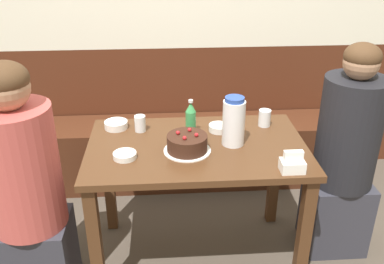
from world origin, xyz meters
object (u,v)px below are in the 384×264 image
object	(u,v)px
person_teal_shirt	(27,193)
glass_water_tall	(140,123)
bowl_soup_white	(125,155)
water_pitcher	(234,122)
birthday_cake	(187,143)
glass_tumbler_short	(265,118)
bowl_rice_small	(116,125)
bowl_side_dish	(219,128)
napkin_holder	(292,164)
person_pale_blue_shirt	(344,158)
soju_bottle	(191,119)
bench_seat	(188,152)

from	to	relation	value
person_teal_shirt	glass_water_tall	bearing A→B (deg)	37.01
bowl_soup_white	water_pitcher	bearing A→B (deg)	11.17
birthday_cake	glass_tumbler_short	distance (m)	0.53
water_pitcher	glass_water_tall	xyz separation A→B (m)	(-0.49, 0.19, -0.08)
bowl_rice_small	bowl_side_dish	bearing A→B (deg)	-7.54
napkin_holder	person_pale_blue_shirt	distance (m)	0.56
soju_bottle	glass_water_tall	size ratio (longest dim) A/B	2.26
bowl_rice_small	glass_tumbler_short	size ratio (longest dim) A/B	1.37
birthday_cake	bowl_side_dish	bearing A→B (deg)	49.58
soju_bottle	bowl_side_dish	size ratio (longest dim) A/B	1.79
water_pitcher	bowl_soup_white	distance (m)	0.57
person_teal_shirt	bowl_rice_small	bearing A→B (deg)	48.62
bench_seat	person_pale_blue_shirt	bearing A→B (deg)	-43.48
bowl_soup_white	glass_tumbler_short	bearing A→B (deg)	22.77
birthday_cake	bowl_rice_small	bearing A→B (deg)	141.97
bench_seat	person_teal_shirt	distance (m)	1.38
napkin_holder	person_teal_shirt	size ratio (longest dim) A/B	0.09
water_pitcher	bowl_side_dish	bearing A→B (deg)	107.75
bowl_soup_white	person_pale_blue_shirt	distance (m)	1.21
soju_bottle	glass_tumbler_short	size ratio (longest dim) A/B	2.15
bench_seat	person_teal_shirt	bearing A→B (deg)	-128.43
water_pitcher	glass_tumbler_short	size ratio (longest dim) A/B	2.74
napkin_holder	glass_tumbler_short	world-z (taller)	napkin_holder
bench_seat	glass_water_tall	bearing A→B (deg)	-114.84
bowl_side_dish	glass_water_tall	distance (m)	0.44
water_pitcher	napkin_holder	distance (m)	0.38
water_pitcher	napkin_holder	world-z (taller)	water_pitcher
glass_water_tall	person_pale_blue_shirt	xyz separation A→B (m)	(1.12, -0.14, -0.18)
water_pitcher	soju_bottle	size ratio (longest dim) A/B	1.28
person_teal_shirt	glass_tumbler_short	bearing A→B (deg)	18.85
water_pitcher	glass_water_tall	distance (m)	0.53
bowl_soup_white	person_pale_blue_shirt	xyz separation A→B (m)	(1.19, 0.16, -0.15)
napkin_holder	soju_bottle	bearing A→B (deg)	137.09
bowl_soup_white	glass_water_tall	world-z (taller)	glass_water_tall
water_pitcher	soju_bottle	xyz separation A→B (m)	(-0.21, 0.12, -0.03)
glass_tumbler_short	napkin_holder	bearing A→B (deg)	-87.87
bowl_rice_small	bowl_side_dish	size ratio (longest dim) A/B	1.14
bowl_rice_small	person_teal_shirt	distance (m)	0.61
person_pale_blue_shirt	glass_tumbler_short	bearing A→B (deg)	-20.60
water_pitcher	bowl_rice_small	size ratio (longest dim) A/B	2.00
bench_seat	person_teal_shirt	world-z (taller)	person_teal_shirt
bench_seat	soju_bottle	bearing A→B (deg)	-91.89
bowl_rice_small	glass_tumbler_short	distance (m)	0.84
bowl_soup_white	glass_tumbler_short	xyz separation A→B (m)	(0.76, 0.32, 0.03)
bench_seat	napkin_holder	world-z (taller)	napkin_holder
soju_bottle	bowl_rice_small	size ratio (longest dim) A/B	1.57
water_pitcher	glass_tumbler_short	xyz separation A→B (m)	(0.21, 0.21, -0.08)
glass_water_tall	person_teal_shirt	size ratio (longest dim) A/B	0.07
bench_seat	bowl_soup_white	distance (m)	1.13
bowl_rice_small	person_pale_blue_shirt	world-z (taller)	person_pale_blue_shirt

